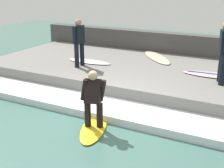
{
  "coord_description": "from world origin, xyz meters",
  "views": [
    {
      "loc": [
        -5.92,
        -3.45,
        3.23
      ],
      "look_at": [
        0.66,
        0.0,
        0.7
      ],
      "focal_mm": 50.0,
      "sensor_mm": 36.0,
      "label": 1
    }
  ],
  "objects_px": {
    "surfer_riding": "(93,96)",
    "surfboard_waiting_far": "(89,61)",
    "surfboard_riding": "(94,127)",
    "surfboard_waiting_near": "(216,75)",
    "surfboard_spare": "(157,57)",
    "surfer_waiting_near": "(224,49)",
    "surfer_waiting_far": "(79,40)"
  },
  "relations": [
    {
      "from": "surfer_riding",
      "to": "surfboard_waiting_far",
      "type": "distance_m",
      "value": 4.01
    },
    {
      "from": "surfboard_riding",
      "to": "surfer_riding",
      "type": "relative_size",
      "value": 1.31
    },
    {
      "from": "surfer_riding",
      "to": "surfboard_waiting_near",
      "type": "height_order",
      "value": "surfer_riding"
    },
    {
      "from": "surfboard_waiting_near",
      "to": "surfboard_spare",
      "type": "relative_size",
      "value": 0.97
    },
    {
      "from": "surfboard_riding",
      "to": "surfboard_waiting_near",
      "type": "height_order",
      "value": "surfboard_waiting_near"
    },
    {
      "from": "surfboard_waiting_near",
      "to": "surfer_riding",
      "type": "bearing_deg",
      "value": 152.28
    },
    {
      "from": "surfer_waiting_near",
      "to": "surfboard_waiting_near",
      "type": "distance_m",
      "value": 1.11
    },
    {
      "from": "surfer_waiting_near",
      "to": "surfboard_waiting_near",
      "type": "bearing_deg",
      "value": 21.22
    },
    {
      "from": "surfer_waiting_far",
      "to": "surfboard_waiting_far",
      "type": "distance_m",
      "value": 1.0
    },
    {
      "from": "surfboard_riding",
      "to": "surfboard_waiting_near",
      "type": "xyz_separation_m",
      "value": [
        3.71,
        -1.95,
        0.5
      ]
    },
    {
      "from": "surfer_waiting_far",
      "to": "surfboard_spare",
      "type": "distance_m",
      "value": 3.01
    },
    {
      "from": "surfer_waiting_near",
      "to": "surfboard_waiting_far",
      "type": "relative_size",
      "value": 1.03
    },
    {
      "from": "surfboard_riding",
      "to": "surfer_waiting_near",
      "type": "relative_size",
      "value": 1.02
    },
    {
      "from": "surfboard_riding",
      "to": "surfboard_spare",
      "type": "relative_size",
      "value": 0.86
    },
    {
      "from": "surfboard_spare",
      "to": "surfboard_riding",
      "type": "bearing_deg",
      "value": -176.24
    },
    {
      "from": "surfboard_waiting_far",
      "to": "surfboard_riding",
      "type": "bearing_deg",
      "value": -146.99
    },
    {
      "from": "surfer_waiting_near",
      "to": "surfboard_waiting_near",
      "type": "relative_size",
      "value": 0.87
    },
    {
      "from": "surfboard_riding",
      "to": "surfboard_waiting_near",
      "type": "bearing_deg",
      "value": -27.72
    },
    {
      "from": "surfboard_waiting_near",
      "to": "surfboard_waiting_far",
      "type": "height_order",
      "value": "surfboard_waiting_near"
    },
    {
      "from": "surfboard_waiting_far",
      "to": "surfer_waiting_near",
      "type": "bearing_deg",
      "value": -93.16
    },
    {
      "from": "surfboard_waiting_far",
      "to": "surfer_waiting_far",
      "type": "bearing_deg",
      "value": 179.26
    },
    {
      "from": "surfboard_waiting_near",
      "to": "surfboard_waiting_far",
      "type": "bearing_deg",
      "value": 94.9
    },
    {
      "from": "surfboard_riding",
      "to": "surfer_waiting_far",
      "type": "xyz_separation_m",
      "value": [
        2.78,
        2.19,
        1.32
      ]
    },
    {
      "from": "surfboard_waiting_far",
      "to": "surfboard_spare",
      "type": "relative_size",
      "value": 0.82
    },
    {
      "from": "surfer_waiting_far",
      "to": "surfboard_waiting_far",
      "type": "xyz_separation_m",
      "value": [
        0.57,
        -0.01,
        -0.82
      ]
    },
    {
      "from": "surfboard_riding",
      "to": "surfboard_spare",
      "type": "distance_m",
      "value": 5.04
    },
    {
      "from": "surfer_riding",
      "to": "surfer_waiting_far",
      "type": "bearing_deg",
      "value": 38.17
    },
    {
      "from": "surfboard_riding",
      "to": "surfer_waiting_far",
      "type": "relative_size",
      "value": 1.13
    },
    {
      "from": "surfboard_spare",
      "to": "surfer_waiting_far",
      "type": "bearing_deg",
      "value": 140.01
    },
    {
      "from": "surfboard_waiting_near",
      "to": "surfer_waiting_far",
      "type": "relative_size",
      "value": 1.27
    },
    {
      "from": "surfer_waiting_far",
      "to": "surfboard_waiting_far",
      "type": "relative_size",
      "value": 0.93
    },
    {
      "from": "surfer_riding",
      "to": "surfboard_waiting_far",
      "type": "bearing_deg",
      "value": 33.01
    }
  ]
}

